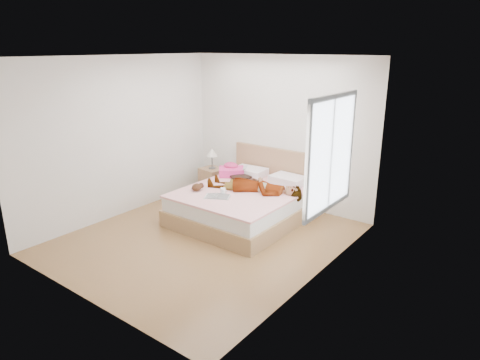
% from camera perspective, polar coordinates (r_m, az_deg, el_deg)
% --- Properties ---
extents(ground, '(4.00, 4.00, 0.00)m').
position_cam_1_polar(ground, '(6.41, -4.63, -7.81)').
color(ground, '#4D2F18').
rests_on(ground, ground).
extents(woman, '(1.66, 1.00, 0.21)m').
position_cam_1_polar(woman, '(6.87, 2.03, -0.48)').
color(woman, white).
rests_on(woman, bed).
extents(hair, '(0.54, 0.62, 0.08)m').
position_cam_1_polar(hair, '(7.56, 0.45, 0.68)').
color(hair, black).
rests_on(hair, bed).
extents(phone, '(0.07, 0.11, 0.06)m').
position_cam_1_polar(phone, '(7.43, 0.66, 1.64)').
color(phone, silver).
rests_on(phone, bed).
extents(room_shell, '(4.00, 4.00, 4.00)m').
position_cam_1_polar(room_shell, '(5.21, 12.03, 3.40)').
color(room_shell, white).
rests_on(room_shell, ground).
extents(bed, '(1.80, 2.08, 1.00)m').
position_cam_1_polar(bed, '(7.05, 0.91, -2.93)').
color(bed, olive).
rests_on(bed, ground).
extents(towel, '(0.56, 0.54, 0.23)m').
position_cam_1_polar(towel, '(7.65, -1.17, 1.30)').
color(towel, '#F8438F').
rests_on(towel, bed).
extents(magazine, '(0.46, 0.40, 0.02)m').
position_cam_1_polar(magazine, '(6.59, -3.03, -2.20)').
color(magazine, silver).
rests_on(magazine, bed).
extents(coffee_mug, '(0.12, 0.08, 0.09)m').
position_cam_1_polar(coffee_mug, '(6.71, -2.27, -1.45)').
color(coffee_mug, white).
rests_on(coffee_mug, bed).
extents(plush_toy, '(0.17, 0.24, 0.12)m').
position_cam_1_polar(plush_toy, '(6.87, -5.69, -0.92)').
color(plush_toy, black).
rests_on(plush_toy, bed).
extents(nightstand, '(0.46, 0.42, 0.90)m').
position_cam_1_polar(nightstand, '(8.18, -3.69, 0.12)').
color(nightstand, '#8B5C40').
rests_on(nightstand, ground).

